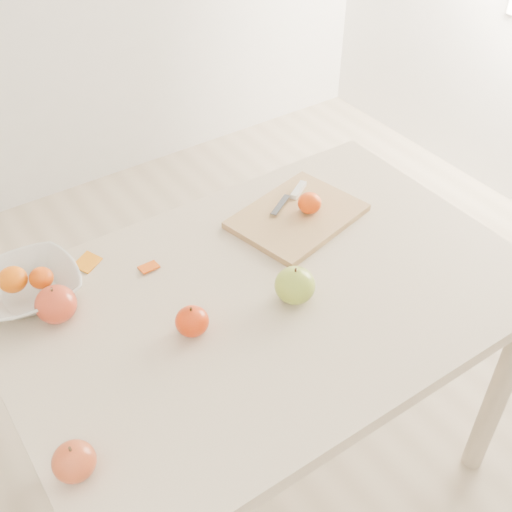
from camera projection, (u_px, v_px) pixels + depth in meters
ground at (265, 467)px, 1.96m from camera, size 3.50×3.50×0.00m
table at (268, 320)px, 1.53m from camera, size 1.20×0.80×0.75m
cutting_board at (297, 216)px, 1.67m from camera, size 0.37×0.30×0.02m
board_tangerine at (310, 203)px, 1.65m from camera, size 0.06×0.06×0.05m
fruit_bowl at (28, 287)px, 1.44m from camera, size 0.23×0.23×0.06m
bowl_tangerine_near at (13, 279)px, 1.42m from camera, size 0.07×0.07×0.06m
bowl_tangerine_far at (41, 278)px, 1.43m from camera, size 0.05×0.05×0.05m
orange_peel_a at (88, 264)px, 1.54m from camera, size 0.07×0.07×0.01m
orange_peel_b at (149, 268)px, 1.53m from camera, size 0.05×0.04×0.01m
paring_knife at (296, 192)px, 1.72m from camera, size 0.16×0.09×0.01m
apple_green at (295, 285)px, 1.42m from camera, size 0.09×0.09×0.08m
apple_red_b at (192, 321)px, 1.35m from camera, size 0.07×0.07×0.07m
apple_red_d at (74, 461)px, 1.10m from camera, size 0.08×0.08×0.07m
apple_red_a at (56, 304)px, 1.38m from camera, size 0.09×0.09×0.08m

